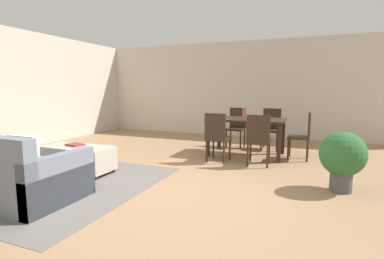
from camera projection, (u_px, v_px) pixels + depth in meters
The scene contains 14 objects.
ground_plane at pixel (169, 191), 3.94m from camera, with size 10.80×10.80×0.00m, color #9E7A56.
wall_back at pixel (248, 89), 8.34m from camera, with size 9.00×0.12×2.70m, color beige.
area_rug at pixel (48, 182), 4.29m from camera, with size 3.00×2.80×0.01m, color slate.
couch at pixel (4, 175), 3.68m from camera, with size 1.93×0.99×0.86m.
ottoman_table at pixel (77, 158), 4.78m from camera, with size 1.19×0.54×0.44m.
dining_table at pixel (246, 123), 6.01m from camera, with size 1.52×0.90×0.76m.
dining_chair_near_left at pixel (217, 135), 5.45m from camera, with size 0.43×0.43×0.92m.
dining_chair_near_right at pixel (259, 137), 5.14m from camera, with size 0.42×0.42×0.92m.
dining_chair_far_left at pixel (237, 125), 6.90m from camera, with size 0.42×0.42×0.92m.
dining_chair_far_right at pixel (271, 126), 6.66m from camera, with size 0.41×0.41×0.92m.
dining_chair_head_east at pixel (304, 133), 5.62m from camera, with size 0.41×0.41×0.92m.
vase_centerpiece at pixel (245, 113), 5.95m from camera, with size 0.10×0.10×0.23m, color #B26659.
book_on_ottoman at pixel (75, 145), 4.81m from camera, with size 0.26×0.20×0.03m, color maroon.
potted_plant at pixel (343, 156), 3.86m from camera, with size 0.59×0.59×0.81m.
Camera 1 is at (1.72, -3.39, 1.36)m, focal length 27.42 mm.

